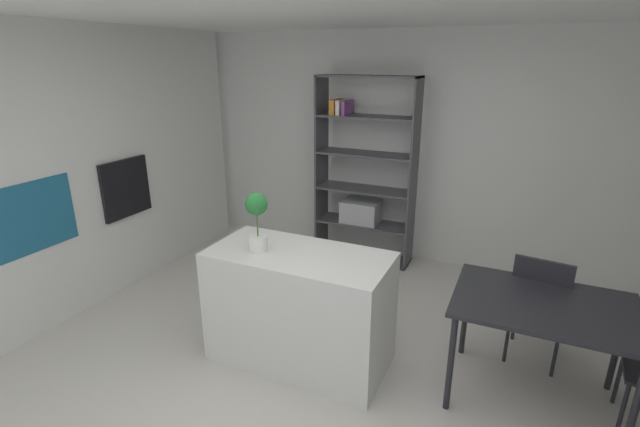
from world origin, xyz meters
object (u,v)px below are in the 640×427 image
Objects in this scene: kitchen_island at (300,307)px; potted_plant_on_island at (257,217)px; open_bookshelf at (363,180)px; built_in_oven at (126,188)px; dining_table at (544,313)px; dining_chair_far at (539,303)px.

potted_plant_on_island reaches higher than kitchen_island.
open_bookshelf reaches higher than potted_plant_on_island.
potted_plant_on_island is (1.92, -0.54, 0.14)m from built_in_oven.
open_bookshelf is at bearing 136.92° from dining_table.
open_bookshelf is at bearing 39.88° from built_in_oven.
dining_chair_far is at bearing -35.69° from open_bookshelf.
kitchen_island is 1.85m from dining_chair_far.
potted_plant_on_island is 0.21× the size of open_bookshelf.
dining_chair_far is (3.92, 0.26, -0.52)m from built_in_oven.
built_in_oven is 2.58m from open_bookshelf.
kitchen_island is at bearing 29.46° from dining_chair_far.
potted_plant_on_island reaches higher than dining_chair_far.
dining_chair_far is at bearing 91.58° from dining_table.
kitchen_island is at bearing 15.65° from potted_plant_on_island.
dining_table is 0.46m from dining_chair_far.
potted_plant_on_island is 2.20m from open_bookshelf.
potted_plant_on_island is at bearing 28.45° from dining_chair_far.
built_in_oven is 1.29× the size of potted_plant_on_island.
kitchen_island is at bearing -11.49° from built_in_oven.
kitchen_island is 1.48× the size of dining_chair_far.
potted_plant_on_island reaches higher than built_in_oven.
dining_table is (1.96, -1.83, -0.28)m from open_bookshelf.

